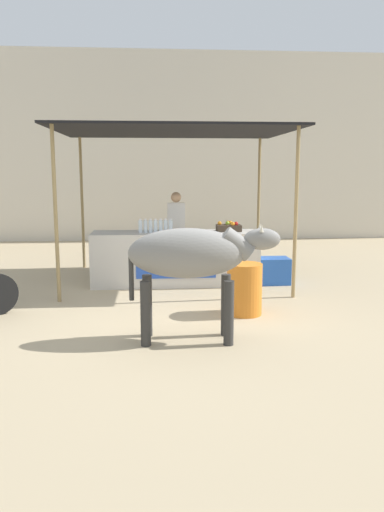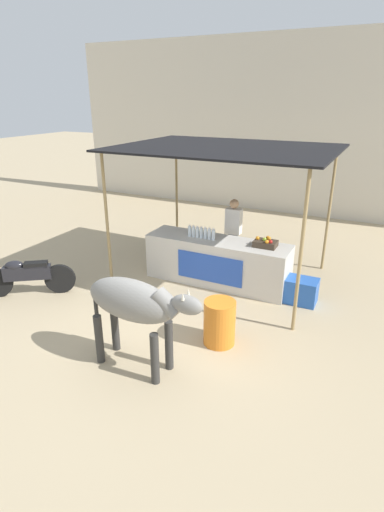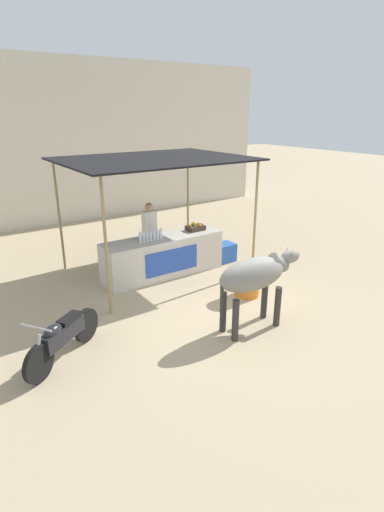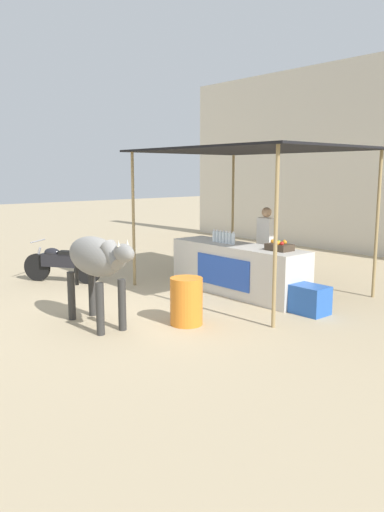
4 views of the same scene
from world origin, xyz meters
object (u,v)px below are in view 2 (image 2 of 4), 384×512
fruit_crate (265,243)px  motorcycle_parked (27,275)px  stall_counter (217,261)px  vendor_behind_counter (233,235)px  cow (135,304)px  cooler_box (301,291)px  water_barrel (219,323)px

fruit_crate → motorcycle_parked: 4.73m
fruit_crate → stall_counter: bearing=-176.9°
stall_counter → fruit_crate: 1.13m
vendor_behind_counter → cow: 3.89m
vendor_behind_counter → cooler_box: bearing=-26.1°
fruit_crate → cooler_box: 1.14m
vendor_behind_counter → fruit_crate: bearing=-36.8°
stall_counter → water_barrel: size_ratio=4.04×
cooler_box → vendor_behind_counter: bearing=153.9°
stall_counter → cow: (0.08, -3.13, 0.55)m
motorcycle_parked → cooler_box: bearing=22.9°
cooler_box → fruit_crate: bearing=169.4°
stall_counter → motorcycle_parked: stall_counter is taller
fruit_crate → vendor_behind_counter: 1.18m
vendor_behind_counter → cooler_box: (1.73, -0.85, -0.61)m
cow → motorcycle_parked: bearing=163.6°
water_barrel → cow: size_ratio=0.41×
stall_counter → water_barrel: stall_counter is taller
water_barrel → cow: bearing=-127.7°
cooler_box → cow: size_ratio=0.33×
stall_counter → fruit_crate: size_ratio=6.82×
vendor_behind_counter → cow: vendor_behind_counter is taller
cow → water_barrel: bearing=52.3°
cow → motorcycle_parked: 3.41m
water_barrel → cooler_box: bearing=65.8°
vendor_behind_counter → water_barrel: bearing=-73.0°
water_barrel → stall_counter: bearing=113.9°
cooler_box → motorcycle_parked: (-4.93, -2.08, 0.19)m
cooler_box → stall_counter: bearing=176.9°
water_barrel → vendor_behind_counter: bearing=107.0°
stall_counter → motorcycle_parked: (-3.14, -2.18, -0.05)m
stall_counter → cooler_box: (1.79, -0.10, -0.24)m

